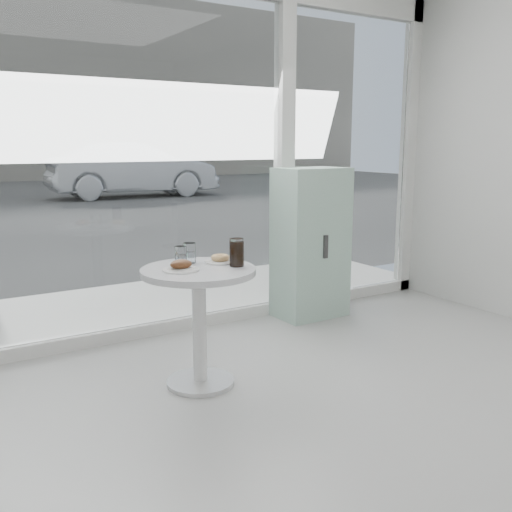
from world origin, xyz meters
TOP-DOWN VIEW (x-y plane):
  - storefront at (0.07, 3.00)m, footprint 5.00×0.14m
  - main_table at (-0.50, 1.90)m, footprint 0.72×0.72m
  - patio_deck at (0.00, 3.80)m, footprint 5.60×1.60m
  - mint_cabinet at (1.02, 2.75)m, footprint 0.62×0.43m
  - car_silver at (3.73, 14.84)m, footprint 4.85×1.93m
  - plate_fritter at (-0.62, 1.89)m, footprint 0.23×0.23m
  - plate_donut at (-0.30, 1.98)m, footprint 0.20×0.20m
  - water_tumbler_a at (-0.55, 2.05)m, footprint 0.07×0.07m
  - water_tumbler_b at (-0.48, 2.07)m, footprint 0.08×0.08m
  - cola_glass at (-0.27, 1.83)m, footprint 0.09×0.09m

SIDE VIEW (x-z plane):
  - patio_deck at x=0.00m, z-range 0.00..0.05m
  - main_table at x=-0.50m, z-range 0.17..0.94m
  - mint_cabinet at x=1.02m, z-range 0.00..1.33m
  - car_silver at x=3.73m, z-range 0.00..1.57m
  - plate_donut at x=-0.30m, z-range 0.76..0.82m
  - plate_fritter at x=-0.62m, z-range 0.76..0.83m
  - water_tumbler_a at x=-0.55m, z-range 0.76..0.88m
  - water_tumbler_b at x=-0.48m, z-range 0.76..0.89m
  - cola_glass at x=-0.27m, z-range 0.77..0.94m
  - storefront at x=0.07m, z-range 0.21..3.21m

